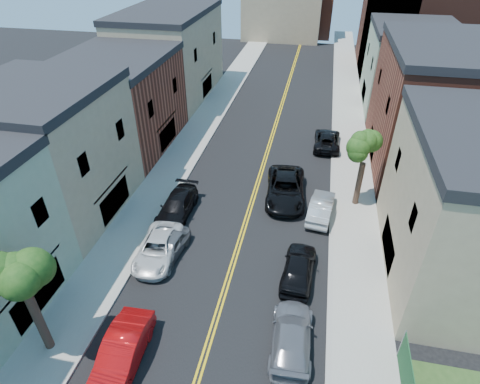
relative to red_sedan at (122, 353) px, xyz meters
The scene contains 23 objects.
sidewalk_left 26.38m from the red_sedan, 98.94° to the left, with size 3.20×100.00×0.15m, color gray.
sidewalk_right 28.57m from the red_sedan, 65.81° to the left, with size 3.20×100.00×0.15m, color gray.
curb_left 26.17m from the red_sedan, 95.15° to the left, with size 0.30×100.00×0.15m, color gray.
curb_right 27.90m from the red_sedan, 69.10° to the left, with size 0.30×100.00×0.15m, color gray.
bldg_left_tan_near 15.48m from the red_sedan, 132.71° to the left, with size 9.00×10.00×9.00m, color #998466.
bldg_left_brick 24.50m from the red_sedan, 114.82° to the left, with size 9.00×12.00×8.00m, color brown.
bldg_left_tan_far 37.67m from the red_sedan, 105.80° to the left, with size 9.00×16.00×9.50m, color #998466.
bldg_right_brick 30.21m from the red_sedan, 53.50° to the left, with size 9.00×14.00×10.00m, color brown.
bldg_right_palegrn 42.15m from the red_sedan, 64.93° to the left, with size 9.00×12.00×8.50m, color gray.
church 57.17m from the red_sedan, 69.24° to the left, with size 16.20×14.20×22.60m.
backdrop_left 68.25m from the red_sedan, 90.17° to the left, with size 14.00×8.00×12.00m, color #998466.
backdrop_center 72.27m from the red_sedan, 86.98° to the left, with size 10.00×8.00×10.00m, color brown.
tree_left_mid 7.06m from the red_sedan, behind, with size 5.20×5.20×9.29m.
tree_right_far 20.48m from the red_sedan, 53.88° to the left, with size 4.40×4.40×8.03m.
red_sedan is the anchor object (origin of this frame).
white_pickup 7.57m from the red_sedan, 98.22° to the left, with size 2.35×5.10×1.42m, color silver.
grey_car_left 7.88m from the red_sedan, 93.06° to the left, with size 1.57×3.91×1.33m, color #525459.
black_car_left 12.12m from the red_sedan, 96.52° to the left, with size 2.14×5.26×1.53m, color black.
grey_car_right 8.42m from the red_sedan, 18.08° to the left, with size 2.07×5.10×1.48m, color slate.
black_car_right 10.94m from the red_sedan, 43.24° to the left, with size 1.88×4.68×1.60m, color black.
silver_car_right 16.74m from the red_sedan, 57.07° to the left, with size 1.60×4.58×1.51m, color #B8BCC1.
dark_car_right_far 27.01m from the red_sedan, 69.86° to the left, with size 2.40×5.20×1.44m, color black.
black_suv_lane 17.02m from the red_sedan, 68.38° to the left, with size 2.95×6.40×1.78m, color black.
Camera 1 is at (4.10, 4.11, 18.04)m, focal length 29.29 mm.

